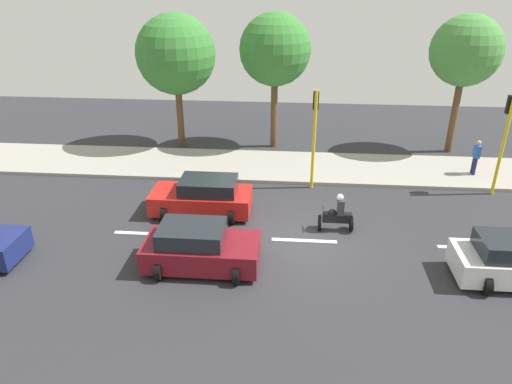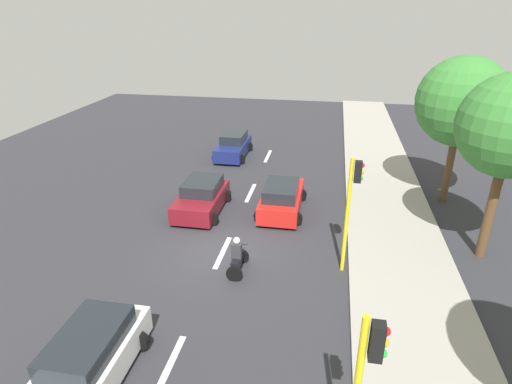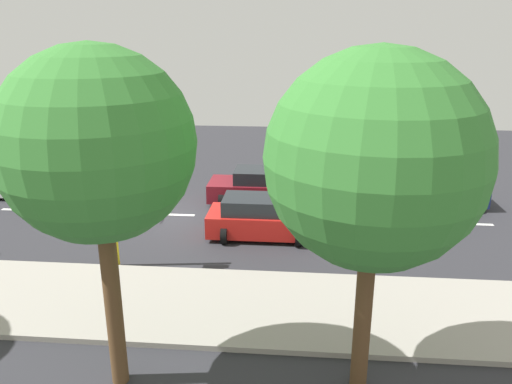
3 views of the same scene
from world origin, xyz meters
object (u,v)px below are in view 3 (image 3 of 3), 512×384
object	(u,v)px
car_red	(261,218)
car_maroon	(254,187)
traffic_light_midblock	(109,181)
street_tree_center	(375,161)
car_white	(28,181)
street_tree_south	(97,146)
car_dark_blue	(440,190)
motorcycle	(130,207)

from	to	relation	value
car_red	car_maroon	world-z (taller)	same
traffic_light_midblock	street_tree_center	distance (m)	9.05
car_maroon	car_white	size ratio (longest dim) A/B	0.84
car_maroon	street_tree_south	bearing A→B (deg)	-8.60
car_red	traffic_light_midblock	distance (m)	5.80
car_red	car_maroon	size ratio (longest dim) A/B	1.06
street_tree_center	car_dark_blue	bearing A→B (deg)	158.55
car_dark_blue	car_white	distance (m)	18.57
car_maroon	street_tree_center	distance (m)	13.01
motorcycle	car_white	bearing A→B (deg)	-115.65
traffic_light_midblock	car_dark_blue	bearing A→B (deg)	120.62
car_white	car_dark_blue	bearing A→B (deg)	91.21
car_dark_blue	traffic_light_midblock	world-z (taller)	traffic_light_midblock
car_maroon	street_tree_south	distance (m)	13.08
motorcycle	traffic_light_midblock	world-z (taller)	traffic_light_midblock
car_maroon	street_tree_south	xyz separation A→B (m)	(12.12, -1.83, 4.57)
car_white	car_maroon	bearing A→B (deg)	90.38
car_red	car_white	world-z (taller)	same
car_dark_blue	street_tree_south	world-z (taller)	street_tree_south
street_tree_south	motorcycle	bearing A→B (deg)	-162.79
street_tree_center	traffic_light_midblock	bearing A→B (deg)	-124.86
motorcycle	street_tree_south	xyz separation A→B (m)	(9.30, 2.88, 4.64)
car_red	car_dark_blue	distance (m)	8.57
car_maroon	traffic_light_midblock	size ratio (longest dim) A/B	0.85
traffic_light_midblock	street_tree_center	bearing A→B (deg)	55.14
car_maroon	street_tree_center	bearing A→B (deg)	15.91
car_white	traffic_light_midblock	size ratio (longest dim) A/B	1.01
traffic_light_midblock	car_maroon	bearing A→B (deg)	150.31
car_maroon	traffic_light_midblock	world-z (taller)	traffic_light_midblock
car_dark_blue	traffic_light_midblock	xyz separation A→B (m)	(7.09, -11.98, 2.22)
car_white	car_red	bearing A→B (deg)	71.34
motorcycle	car_dark_blue	bearing A→B (deg)	103.75
car_red	street_tree_south	size ratio (longest dim) A/B	0.56
car_maroon	car_dark_blue	size ratio (longest dim) A/B	0.97
car_red	traffic_light_midblock	size ratio (longest dim) A/B	0.89
traffic_light_midblock	street_tree_south	bearing A→B (deg)	20.75
car_dark_blue	motorcycle	xyz separation A→B (m)	(3.14, -12.84, -0.07)
car_red	street_tree_center	distance (m)	9.50
car_dark_blue	motorcycle	distance (m)	13.22
car_dark_blue	street_tree_center	size ratio (longest dim) A/B	0.55
car_maroon	street_tree_center	size ratio (longest dim) A/B	0.53
traffic_light_midblock	street_tree_south	size ratio (longest dim) A/B	0.63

